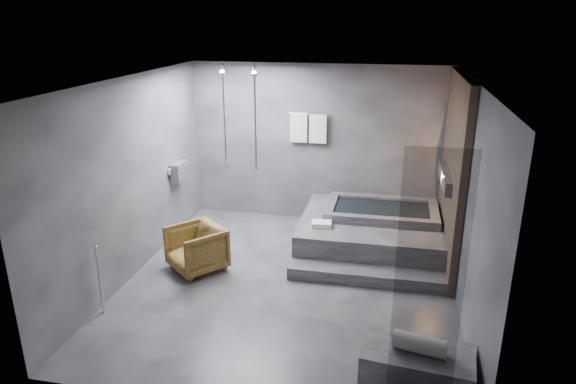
# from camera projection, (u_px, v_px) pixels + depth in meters

# --- Properties ---
(room) EXTENTS (5.00, 5.04, 2.82)m
(room) POSITION_uv_depth(u_px,v_px,m) (322.00, 162.00, 6.78)
(room) COLOR #2C2C2F
(room) RESTS_ON ground
(tub_deck) EXTENTS (2.20, 2.00, 0.50)m
(tub_deck) POSITION_uv_depth(u_px,v_px,m) (371.00, 232.00, 8.26)
(tub_deck) COLOR #313134
(tub_deck) RESTS_ON ground
(tub_step) EXTENTS (2.20, 0.36, 0.18)m
(tub_step) POSITION_uv_depth(u_px,v_px,m) (366.00, 276.00, 7.22)
(tub_step) COLOR #313134
(tub_step) RESTS_ON ground
(concrete_bench) EXTENTS (1.12, 0.70, 0.48)m
(concrete_bench) POSITION_uv_depth(u_px,v_px,m) (416.00, 371.00, 5.06)
(concrete_bench) COLOR #373639
(concrete_bench) RESTS_ON ground
(driftwood_chair) EXTENTS (1.02, 1.02, 0.67)m
(driftwood_chair) POSITION_uv_depth(u_px,v_px,m) (196.00, 248.00, 7.50)
(driftwood_chair) COLOR #463011
(driftwood_chair) RESTS_ON ground
(rolled_towel) EXTENTS (0.53, 0.28, 0.18)m
(rolled_towel) POSITION_uv_depth(u_px,v_px,m) (420.00, 344.00, 4.94)
(rolled_towel) COLOR silver
(rolled_towel) RESTS_ON concrete_bench
(deck_towel) EXTENTS (0.32, 0.25, 0.08)m
(deck_towel) POSITION_uv_depth(u_px,v_px,m) (322.00, 224.00, 7.84)
(deck_towel) COLOR white
(deck_towel) RESTS_ON tub_deck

